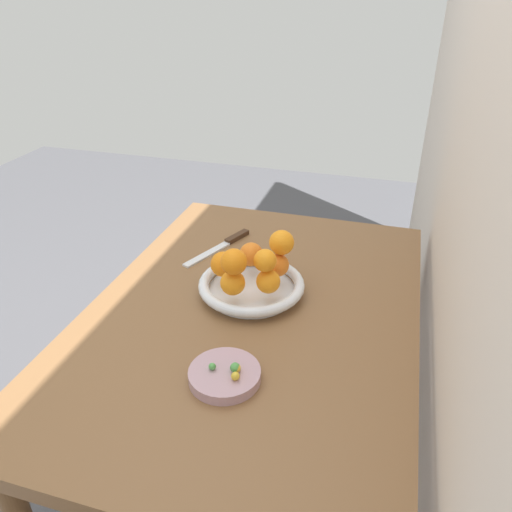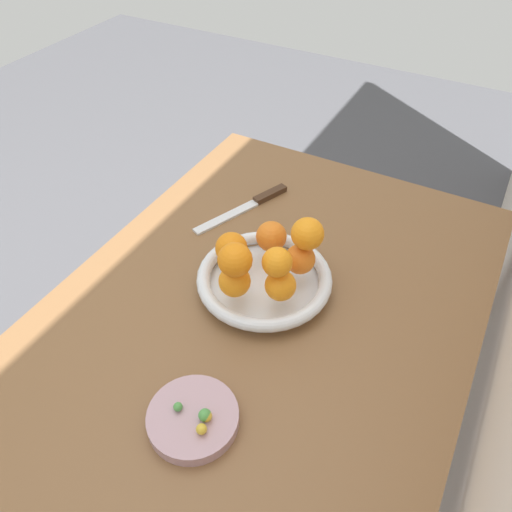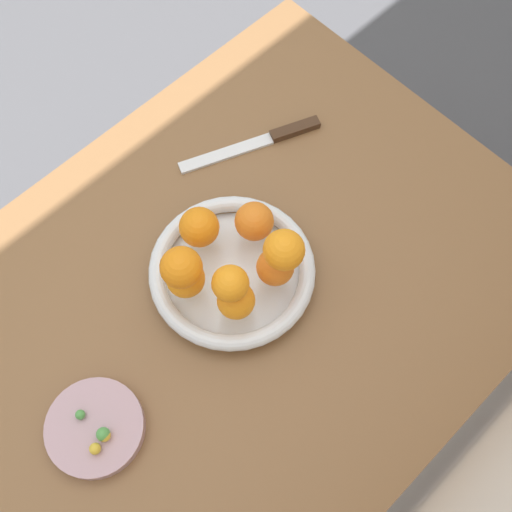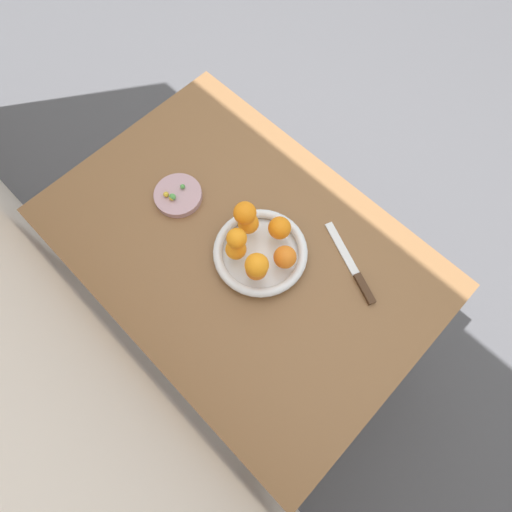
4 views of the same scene
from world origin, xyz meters
TOP-DOWN VIEW (x-y plane):
  - ground_plane at (0.00, 0.00)m, footprint 6.00×6.00m
  - dining_table at (0.00, 0.00)m, footprint 1.10×0.76m
  - fruit_bowl at (-0.06, -0.02)m, footprint 0.26×0.26m
  - candy_dish at (0.24, 0.02)m, footprint 0.14×0.14m
  - orange_0 at (-0.06, -0.09)m, footprint 0.06×0.06m
  - orange_1 at (0.01, -0.04)m, footprint 0.06×0.06m
  - orange_2 at (-0.02, 0.03)m, footprint 0.06×0.06m
  - orange_3 at (-0.10, 0.03)m, footprint 0.06×0.06m
  - orange_4 at (-0.13, -0.04)m, footprint 0.06×0.06m
  - orange_5 at (-0.02, 0.02)m, footprint 0.05×0.05m
  - orange_6 at (-0.11, 0.04)m, footprint 0.06×0.06m
  - orange_7 at (0.01, -0.04)m, footprint 0.06×0.06m
  - candy_ball_0 at (0.24, -0.01)m, footprint 0.01×0.01m
  - candy_ball_1 at (0.24, 0.04)m, footprint 0.02×0.02m
  - candy_ball_2 at (0.24, 0.04)m, footprint 0.02×0.02m
  - candy_ball_3 at (0.26, 0.04)m, footprint 0.02×0.02m
  - knife at (-0.28, -0.17)m, footprint 0.25×0.12m

SIDE VIEW (x-z plane):
  - ground_plane at x=0.00m, z-range 0.00..0.00m
  - dining_table at x=0.00m, z-range 0.28..1.02m
  - knife at x=-0.28m, z-range 0.74..0.75m
  - candy_dish at x=0.24m, z-range 0.74..0.76m
  - fruit_bowl at x=-0.06m, z-range 0.74..0.78m
  - candy_ball_0 at x=0.24m, z-range 0.76..0.78m
  - candy_ball_3 at x=0.26m, z-range 0.76..0.78m
  - candy_ball_2 at x=0.24m, z-range 0.76..0.78m
  - candy_ball_1 at x=0.24m, z-range 0.76..0.78m
  - orange_2 at x=-0.02m, z-range 0.78..0.84m
  - orange_3 at x=-0.10m, z-range 0.78..0.84m
  - orange_1 at x=0.01m, z-range 0.78..0.84m
  - orange_4 at x=-0.13m, z-range 0.78..0.84m
  - orange_0 at x=-0.06m, z-range 0.78..0.84m
  - orange_5 at x=-0.02m, z-range 0.84..0.89m
  - orange_6 at x=-0.11m, z-range 0.84..0.90m
  - orange_7 at x=0.01m, z-range 0.84..0.90m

